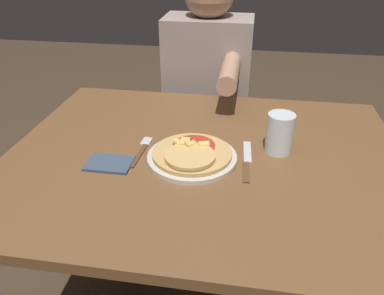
% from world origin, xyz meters
% --- Properties ---
extents(dining_table, '(1.17, 0.92, 0.78)m').
position_xyz_m(dining_table, '(0.00, 0.00, 0.67)').
color(dining_table, brown).
rests_on(dining_table, ground_plane).
extents(plate, '(0.26, 0.26, 0.01)m').
position_xyz_m(plate, '(-0.03, -0.03, 0.79)').
color(plate, beige).
rests_on(plate, dining_table).
extents(pizza, '(0.23, 0.23, 0.04)m').
position_xyz_m(pizza, '(-0.03, -0.04, 0.80)').
color(pizza, tan).
rests_on(pizza, plate).
extents(fork, '(0.03, 0.18, 0.00)m').
position_xyz_m(fork, '(-0.19, -0.01, 0.78)').
color(fork, brown).
rests_on(fork, dining_table).
extents(knife, '(0.03, 0.22, 0.00)m').
position_xyz_m(knife, '(0.13, -0.02, 0.78)').
color(knife, brown).
rests_on(knife, dining_table).
extents(drinking_glass, '(0.08, 0.08, 0.12)m').
position_xyz_m(drinking_glass, '(0.22, 0.05, 0.84)').
color(drinking_glass, silver).
rests_on(drinking_glass, dining_table).
extents(napkin, '(0.13, 0.09, 0.01)m').
position_xyz_m(napkin, '(-0.26, -0.10, 0.78)').
color(napkin, '#38475B').
rests_on(napkin, dining_table).
extents(person_diner, '(0.37, 0.52, 1.24)m').
position_xyz_m(person_diner, '(-0.07, 0.64, 0.72)').
color(person_diner, '#2D2D38').
rests_on(person_diner, ground_plane).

